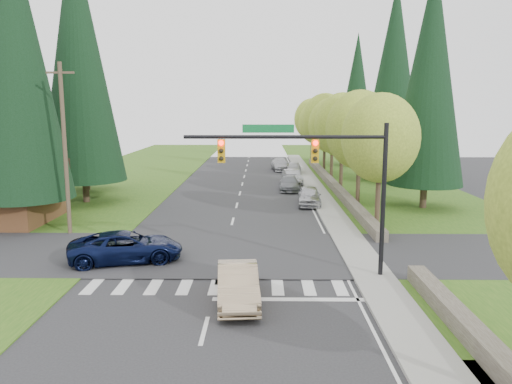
{
  "coord_description": "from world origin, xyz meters",
  "views": [
    {
      "loc": [
        1.93,
        -16.78,
        7.4
      ],
      "look_at": [
        1.61,
        10.59,
        2.8
      ],
      "focal_mm": 35.0,
      "sensor_mm": 36.0,
      "label": 1
    }
  ],
  "objects_px": {
    "parked_car_a": "(309,196)",
    "parked_car_b": "(289,184)",
    "parked_car_c": "(292,177)",
    "parked_car_d": "(294,168)",
    "suv_navy": "(126,247)",
    "sedan_champagne": "(238,284)",
    "parked_car_e": "(281,165)"
  },
  "relations": [
    {
      "from": "parked_car_a",
      "to": "parked_car_b",
      "type": "relative_size",
      "value": 0.98
    },
    {
      "from": "suv_navy",
      "to": "parked_car_b",
      "type": "bearing_deg",
      "value": -37.62
    },
    {
      "from": "sedan_champagne",
      "to": "parked_car_b",
      "type": "relative_size",
      "value": 1.01
    },
    {
      "from": "parked_car_b",
      "to": "parked_car_c",
      "type": "distance_m",
      "value": 4.14
    },
    {
      "from": "parked_car_b",
      "to": "parked_car_e",
      "type": "xyz_separation_m",
      "value": [
        -0.24,
        14.84,
        0.08
      ]
    },
    {
      "from": "parked_car_a",
      "to": "parked_car_c",
      "type": "height_order",
      "value": "parked_car_a"
    },
    {
      "from": "sedan_champagne",
      "to": "suv_navy",
      "type": "relative_size",
      "value": 0.81
    },
    {
      "from": "parked_car_a",
      "to": "parked_car_b",
      "type": "height_order",
      "value": "parked_car_a"
    },
    {
      "from": "suv_navy",
      "to": "parked_car_d",
      "type": "height_order",
      "value": "suv_navy"
    },
    {
      "from": "sedan_champagne",
      "to": "parked_car_c",
      "type": "bearing_deg",
      "value": 78.24
    },
    {
      "from": "parked_car_c",
      "to": "parked_car_d",
      "type": "height_order",
      "value": "parked_car_c"
    },
    {
      "from": "parked_car_c",
      "to": "parked_car_e",
      "type": "bearing_deg",
      "value": 87.09
    },
    {
      "from": "parked_car_c",
      "to": "parked_car_e",
      "type": "distance_m",
      "value": 10.76
    },
    {
      "from": "parked_car_c",
      "to": "parked_car_d",
      "type": "bearing_deg",
      "value": 78.21
    },
    {
      "from": "parked_car_b",
      "to": "parked_car_d",
      "type": "relative_size",
      "value": 1.09
    },
    {
      "from": "suv_navy",
      "to": "parked_car_c",
      "type": "distance_m",
      "value": 27.41
    },
    {
      "from": "suv_navy",
      "to": "parked_car_e",
      "type": "height_order",
      "value": "suv_navy"
    },
    {
      "from": "sedan_champagne",
      "to": "parked_car_c",
      "type": "height_order",
      "value": "sedan_champagne"
    },
    {
      "from": "sedan_champagne",
      "to": "parked_car_b",
      "type": "height_order",
      "value": "sedan_champagne"
    },
    {
      "from": "parked_car_b",
      "to": "parked_car_c",
      "type": "relative_size",
      "value": 1.03
    },
    {
      "from": "suv_navy",
      "to": "parked_car_a",
      "type": "bearing_deg",
      "value": -49.98
    },
    {
      "from": "sedan_champagne",
      "to": "parked_car_c",
      "type": "xyz_separation_m",
      "value": [
        3.94,
        30.77,
        -0.03
      ]
    },
    {
      "from": "sedan_champagne",
      "to": "parked_car_d",
      "type": "height_order",
      "value": "sedan_champagne"
    },
    {
      "from": "suv_navy",
      "to": "parked_car_a",
      "type": "height_order",
      "value": "suv_navy"
    },
    {
      "from": "suv_navy",
      "to": "parked_car_e",
      "type": "distance_m",
      "value": 37.46
    },
    {
      "from": "parked_car_b",
      "to": "parked_car_d",
      "type": "bearing_deg",
      "value": 86.17
    },
    {
      "from": "sedan_champagne",
      "to": "parked_car_a",
      "type": "relative_size",
      "value": 1.02
    },
    {
      "from": "suv_navy",
      "to": "parked_car_d",
      "type": "xyz_separation_m",
      "value": [
        10.27,
        33.25,
        -0.07
      ]
    },
    {
      "from": "parked_car_c",
      "to": "parked_car_d",
      "type": "xyz_separation_m",
      "value": [
        0.64,
        7.59,
        -0.01
      ]
    },
    {
      "from": "parked_car_a",
      "to": "parked_car_c",
      "type": "xyz_separation_m",
      "value": [
        -0.64,
        11.15,
        -0.03
      ]
    },
    {
      "from": "sedan_champagne",
      "to": "parked_car_d",
      "type": "xyz_separation_m",
      "value": [
        4.58,
        38.36,
        -0.04
      ]
    },
    {
      "from": "parked_car_c",
      "to": "parked_car_e",
      "type": "height_order",
      "value": "parked_car_e"
    }
  ]
}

